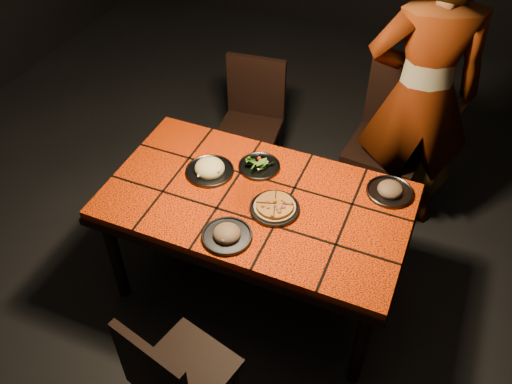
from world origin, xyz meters
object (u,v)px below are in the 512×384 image
at_px(chair_near, 173,375).
at_px(plate_pizza, 275,207).
at_px(dining_table, 256,208).
at_px(chair_far_right, 392,130).
at_px(diner, 421,97).
at_px(plate_pasta, 210,169).
at_px(chair_far_left, 252,114).

bearing_deg(chair_near, plate_pizza, -84.23).
bearing_deg(dining_table, chair_far_right, 64.55).
relative_size(chair_near, diner, 0.45).
bearing_deg(diner, plate_pasta, 22.62).
height_order(dining_table, chair_near, chair_near).
xyz_separation_m(chair_far_left, plate_pasta, (0.12, -0.88, 0.25)).
bearing_deg(chair_far_left, chair_near, -83.93).
xyz_separation_m(chair_far_right, plate_pizza, (-0.39, -1.12, 0.17)).
distance_m(chair_near, chair_far_right, 2.09).
bearing_deg(chair_far_right, plate_pasta, -124.87).
distance_m(diner, plate_pasta, 1.31).
bearing_deg(chair_far_right, chair_far_left, -168.51).
relative_size(chair_far_left, plate_pizza, 3.35).
distance_m(dining_table, chair_far_right, 1.20).
relative_size(chair_near, plate_pasta, 3.21).
relative_size(plate_pizza, plate_pasta, 1.01).
relative_size(dining_table, diner, 0.84).
height_order(chair_far_left, plate_pasta, chair_far_left).
distance_m(dining_table, chair_near, 0.96).
bearing_deg(dining_table, chair_near, -90.56).
distance_m(chair_near, chair_far_left, 1.96).
bearing_deg(chair_far_right, dining_table, -110.37).
distance_m(chair_far_left, plate_pizza, 1.19).
bearing_deg(chair_near, diner, -95.04).
relative_size(dining_table, chair_far_right, 1.57).
bearing_deg(plate_pasta, dining_table, -15.50).
distance_m(chair_far_left, chair_far_right, 0.96).
relative_size(diner, plate_pasta, 7.12).
distance_m(chair_far_right, plate_pasta, 1.31).
height_order(plate_pizza, plate_pasta, plate_pasta).
height_order(chair_near, chair_far_left, chair_far_left).
bearing_deg(diner, plate_pizza, 42.86).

